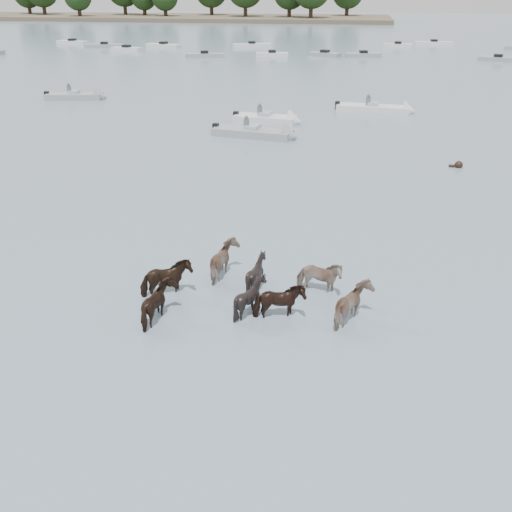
# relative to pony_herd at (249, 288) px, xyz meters

# --- Properties ---
(ground) EXTENTS (400.00, 400.00, 0.00)m
(ground) POSITION_rel_pony_herd_xyz_m (1.60, -0.05, -0.48)
(ground) COLOR slate
(ground) RESTS_ON ground
(shoreline) EXTENTS (160.00, 30.00, 1.00)m
(shoreline) POSITION_rel_pony_herd_xyz_m (-68.40, 149.95, 0.02)
(shoreline) COLOR #4C4233
(shoreline) RESTS_ON ground
(pony_herd) EXTENTS (7.24, 4.68, 1.36)m
(pony_herd) POSITION_rel_pony_herd_xyz_m (0.00, 0.00, 0.00)
(pony_herd) COLOR black
(pony_herd) RESTS_ON ground
(swimming_pony) EXTENTS (0.72, 0.44, 0.44)m
(swimming_pony) POSITION_rel_pony_herd_xyz_m (8.56, 16.02, -0.38)
(swimming_pony) COLOR black
(swimming_pony) RESTS_ON ground
(motorboat_a) EXTENTS (5.04, 2.20, 1.92)m
(motorboat_a) POSITION_rel_pony_herd_xyz_m (-2.45, 25.21, -0.25)
(motorboat_a) COLOR silver
(motorboat_a) RESTS_ON ground
(motorboat_b) EXTENTS (5.82, 2.59, 1.92)m
(motorboat_b) POSITION_rel_pony_herd_xyz_m (-2.61, 20.94, -0.25)
(motorboat_b) COLOR gray
(motorboat_b) RESTS_ON ground
(motorboat_c) EXTENTS (6.14, 2.30, 1.92)m
(motorboat_c) POSITION_rel_pony_herd_xyz_m (5.20, 30.25, -0.25)
(motorboat_c) COLOR silver
(motorboat_c) RESTS_ON ground
(motorboat_f) EXTENTS (5.35, 2.41, 1.92)m
(motorboat_f) POSITION_rel_pony_herd_xyz_m (-19.71, 31.91, -0.25)
(motorboat_f) COLOR gray
(motorboat_f) RESTS_ON ground
(distant_flotilla) EXTENTS (102.58, 25.85, 0.93)m
(distant_flotilla) POSITION_rel_pony_herd_xyz_m (1.20, 73.31, -0.22)
(distant_flotilla) COLOR gray
(distant_flotilla) RESTS_ON ground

